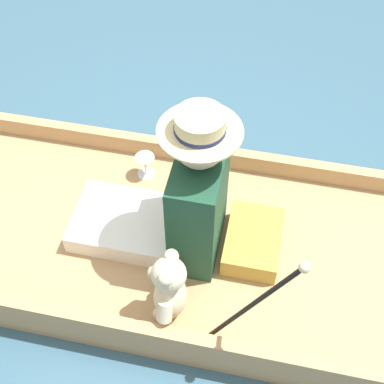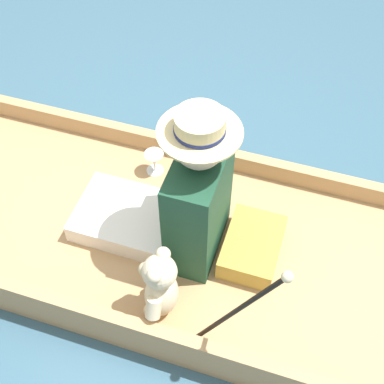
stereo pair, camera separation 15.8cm
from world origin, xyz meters
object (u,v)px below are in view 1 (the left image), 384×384
(seated_person, at_px, (180,201))
(teddy_bear, at_px, (169,289))
(walking_cane, at_px, (260,299))
(wine_glass, at_px, (145,162))

(seated_person, height_order, teddy_bear, seated_person)
(seated_person, distance_m, walking_cane, 0.66)
(teddy_bear, height_order, wine_glass, teddy_bear)
(teddy_bear, xyz_separation_m, walking_cane, (-0.09, -0.39, 0.24))
(seated_person, height_order, wine_glass, seated_person)
(walking_cane, bearing_deg, wine_glass, 39.32)
(seated_person, xyz_separation_m, teddy_bear, (-0.39, -0.04, -0.13))
(teddy_bear, distance_m, wine_glass, 0.85)
(wine_glass, xyz_separation_m, walking_cane, (-0.87, -0.72, 0.33))
(seated_person, xyz_separation_m, wine_glass, (0.39, 0.29, -0.22))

